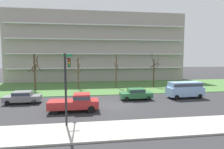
# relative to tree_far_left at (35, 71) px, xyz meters

# --- Properties ---
(ground) EXTENTS (160.00, 160.00, 0.00)m
(ground) POSITION_rel_tree_far_left_xyz_m (12.08, -12.07, -3.51)
(ground) COLOR #2D2D30
(sidewalk_curb_near) EXTENTS (80.00, 4.00, 0.15)m
(sidewalk_curb_near) POSITION_rel_tree_far_left_xyz_m (12.08, -20.07, -3.43)
(sidewalk_curb_near) COLOR #ADA89E
(sidewalk_curb_near) RESTS_ON ground
(grass_lawn_strip) EXTENTS (80.00, 16.00, 0.08)m
(grass_lawn_strip) POSITION_rel_tree_far_left_xyz_m (12.08, 1.93, -3.47)
(grass_lawn_strip) COLOR #477238
(grass_lawn_strip) RESTS_ON ground
(apartment_building) EXTENTS (42.89, 11.82, 16.65)m
(apartment_building) POSITION_rel_tree_far_left_xyz_m (12.08, 15.37, 4.81)
(apartment_building) COLOR #9E938C
(apartment_building) RESTS_ON ground
(tree_far_left) EXTENTS (2.31, 2.32, 6.43)m
(tree_far_left) POSITION_rel_tree_far_left_xyz_m (0.00, 0.00, 0.00)
(tree_far_left) COLOR #4C3828
(tree_far_left) RESTS_ON ground
(tree_left) EXTENTS (2.15, 1.48, 5.83)m
(tree_left) POSITION_rel_tree_far_left_xyz_m (7.48, 0.63, -0.44)
(tree_left) COLOR brown
(tree_left) RESTS_ON ground
(tree_center) EXTENTS (1.03, 0.80, 6.32)m
(tree_center) POSITION_rel_tree_far_left_xyz_m (14.67, 0.62, -0.24)
(tree_center) COLOR brown
(tree_center) RESTS_ON ground
(tree_right) EXTENTS (1.65, 2.03, 6.65)m
(tree_right) POSITION_rel_tree_far_left_xyz_m (22.15, 0.34, -0.26)
(tree_right) COLOR #423023
(tree_right) RESTS_ON ground
(sedan_green_near_left) EXTENTS (4.44, 1.90, 1.57)m
(sedan_green_near_left) POSITION_rel_tree_far_left_xyz_m (15.78, -9.57, -2.64)
(sedan_green_near_left) COLOR #2D6B3D
(sedan_green_near_left) RESTS_ON ground
(pickup_red_center_left) EXTENTS (5.40, 2.01, 1.95)m
(pickup_red_center_left) POSITION_rel_tree_far_left_xyz_m (7.72, -14.07, -2.49)
(pickup_red_center_left) COLOR #B22828
(pickup_red_center_left) RESTS_ON ground
(van_blue_center_right) EXTENTS (5.31, 2.29, 2.36)m
(van_blue_center_right) POSITION_rel_tree_far_left_xyz_m (23.07, -9.57, -2.11)
(van_blue_center_right) COLOR #8CB2E0
(van_blue_center_right) RESTS_ON ground
(sedan_gray_near_right) EXTENTS (4.44, 1.91, 1.57)m
(sedan_gray_near_right) POSITION_rel_tree_far_left_xyz_m (0.81, -9.57, -2.64)
(sedan_gray_near_right) COLOR slate
(sedan_gray_near_right) RESTS_ON ground
(traffic_signal_mast) EXTENTS (0.90, 4.46, 6.26)m
(traffic_signal_mast) POSITION_rel_tree_far_left_xyz_m (7.14, -17.21, 0.73)
(traffic_signal_mast) COLOR black
(traffic_signal_mast) RESTS_ON ground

